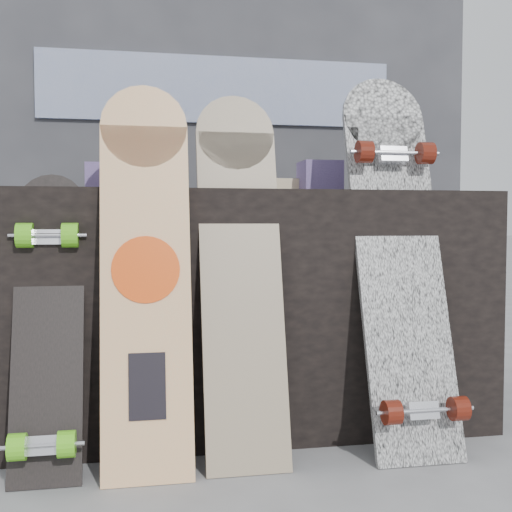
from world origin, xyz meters
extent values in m
plane|color=slate|center=(0.00, 0.00, 0.00)|extent=(60.00, 60.00, 0.00)
cube|color=black|center=(0.00, 0.50, 0.40)|extent=(1.60, 0.60, 0.80)
cube|color=#333338|center=(0.00, 1.35, 1.10)|extent=(2.40, 0.20, 2.20)
cube|color=navy|center=(0.00, 1.24, 1.30)|extent=(1.60, 0.02, 0.30)
cube|color=#3E336A|center=(-0.45, 0.58, 0.85)|extent=(0.18, 0.12, 0.10)
cube|color=#3E336A|center=(0.28, 0.58, 0.86)|extent=(0.14, 0.14, 0.12)
cube|color=#D1B78C|center=(0.12, 0.66, 0.83)|extent=(0.22, 0.10, 0.06)
cube|color=#C8B787|center=(-0.35, 0.11, 0.49)|extent=(0.25, 0.22, 0.98)
cylinder|color=#C8B787|center=(-0.35, 0.22, 0.98)|extent=(0.25, 0.07, 0.25)
cylinder|color=#EF490F|center=(-0.35, 0.12, 0.57)|extent=(0.19, 0.04, 0.19)
cube|color=black|center=(-0.35, 0.05, 0.26)|extent=(0.10, 0.04, 0.18)
cube|color=beige|center=(-0.08, 0.15, 0.49)|extent=(0.24, 0.27, 0.98)
cylinder|color=beige|center=(-0.08, 0.28, 0.97)|extent=(0.24, 0.08, 0.24)
cube|color=white|center=(0.42, 0.17, 0.52)|extent=(0.27, 0.34, 1.05)
cylinder|color=white|center=(0.42, 0.33, 1.04)|extent=(0.27, 0.10, 0.27)
cube|color=silver|center=(0.42, 0.01, 0.16)|extent=(0.09, 0.04, 0.06)
cylinder|color=#52150B|center=(0.32, -0.01, 0.17)|extent=(0.05, 0.07, 0.07)
cylinder|color=#52150B|center=(0.53, -0.01, 0.17)|extent=(0.04, 0.07, 0.07)
cube|color=silver|center=(0.42, 0.24, 0.91)|extent=(0.09, 0.04, 0.06)
cylinder|color=#52150B|center=(0.32, 0.22, 0.92)|extent=(0.05, 0.07, 0.07)
cylinder|color=#52150B|center=(0.53, 0.22, 0.92)|extent=(0.04, 0.07, 0.07)
cube|color=black|center=(-0.62, 0.16, 0.37)|extent=(0.19, 0.26, 0.75)
cylinder|color=black|center=(-0.62, 0.28, 0.75)|extent=(0.19, 0.07, 0.19)
cube|color=silver|center=(-0.62, 0.03, 0.12)|extent=(0.09, 0.04, 0.06)
cylinder|color=#59C11B|center=(-0.68, 0.01, 0.12)|extent=(0.04, 0.07, 0.07)
cylinder|color=#59C11B|center=(-0.56, 0.01, 0.12)|extent=(0.04, 0.07, 0.07)
cube|color=silver|center=(-0.62, 0.21, 0.66)|extent=(0.09, 0.04, 0.06)
cylinder|color=#59C11B|center=(-0.68, 0.19, 0.66)|extent=(0.04, 0.07, 0.07)
cylinder|color=#59C11B|center=(-0.56, 0.19, 0.66)|extent=(0.04, 0.07, 0.07)
camera|label=1|loc=(-0.38, -1.68, 0.70)|focal=45.00mm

